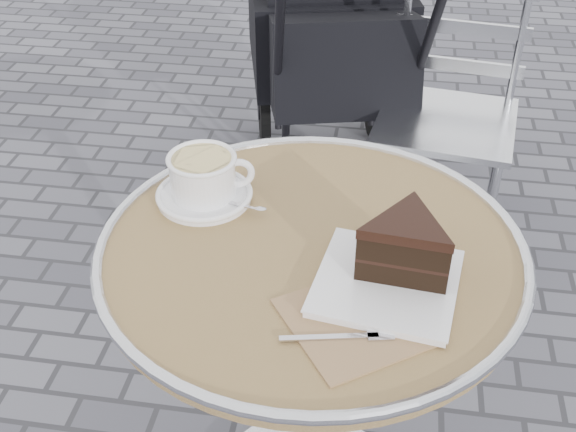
# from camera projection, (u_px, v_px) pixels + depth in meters

# --- Properties ---
(cafe_table) EXTENTS (0.72, 0.72, 0.74)m
(cafe_table) POSITION_uv_depth(u_px,v_px,m) (310.00, 318.00, 1.29)
(cafe_table) COLOR silver
(cafe_table) RESTS_ON ground
(cappuccino_set) EXTENTS (0.20, 0.17, 0.09)m
(cappuccino_set) POSITION_uv_depth(u_px,v_px,m) (205.00, 180.00, 1.28)
(cappuccino_set) COLOR white
(cappuccino_set) RESTS_ON cafe_table
(cake_plate_set) EXTENTS (0.31, 0.35, 0.11)m
(cake_plate_set) POSITION_uv_depth(u_px,v_px,m) (400.00, 256.00, 1.09)
(cake_plate_set) COLOR #997254
(cake_plate_set) RESTS_ON cafe_table
(bistro_chair) EXTENTS (0.45, 0.45, 0.88)m
(bistro_chair) POSITION_uv_depth(u_px,v_px,m) (454.00, 81.00, 2.14)
(bistro_chair) COLOR silver
(bistro_chair) RESTS_ON ground
(baby_stroller) EXTENTS (0.71, 1.13, 1.09)m
(baby_stroller) POSITION_uv_depth(u_px,v_px,m) (331.00, 48.00, 2.47)
(baby_stroller) COLOR black
(baby_stroller) RESTS_ON ground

